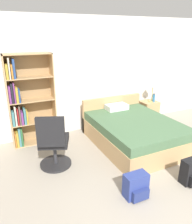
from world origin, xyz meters
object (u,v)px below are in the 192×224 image
Objects in this scene: bed at (132,131)px; backpack_black at (191,172)px; backpack_blue at (136,186)px; table_lamp at (153,85)px; bookshelf at (25,102)px; nightstand at (148,112)px; water_bottle at (154,98)px; office_chair at (54,144)px.

backpack_black is at bearing -87.72° from bed.
bed reaches higher than backpack_blue.
backpack_blue is (-1.99, -2.19, -0.82)m from table_lamp.
bookshelf is at bearing 177.38° from table_lamp.
table_lamp is (3.10, -0.14, 0.08)m from bookshelf.
table_lamp reaches higher than bed.
nightstand is 0.71m from table_lamp.
water_bottle is (3.10, -0.21, -0.24)m from bookshelf.
bed is at bearing 57.86° from backpack_blue.
bookshelf reaches higher than water_bottle.
bookshelf is at bearing 130.02° from backpack_black.
water_bottle is 0.62× the size of backpack_blue.
backpack_blue is at bearing -133.15° from water_bottle.
bed is 8.88× the size of water_bottle.
nightstand is 2.53m from backpack_black.
nightstand is at bearing 20.13° from office_chair.
nightstand reaches higher than backpack_blue.
bookshelf is 1.83× the size of office_chair.
bookshelf is 3.11m from nightstand.
backpack_black is (1.80, -1.31, -0.27)m from office_chair.
nightstand is 2.95m from backpack_blue.
backpack_blue is at bearing -54.30° from office_chair.
nightstand is 1.57× the size of backpack_blue.
water_bottle is at bearing -3.93° from bookshelf.
bookshelf is 8.31× the size of water_bottle.
table_lamp reaches higher than water_bottle.
backpack_black is 1.12× the size of backpack_blue.
water_bottle is at bearing 33.03° from bed.
bed is at bearing -146.97° from water_bottle.
table_lamp is 2.65m from backpack_black.
office_chair is at bearing -162.05° from water_bottle.
bookshelf is 2.69m from backpack_blue.
backpack_black is 0.95m from backpack_blue.
water_bottle is at bearing -89.30° from table_lamp.
bed is at bearing 92.28° from backpack_black.
table_lamp reaches higher than nightstand.
bookshelf is 3.38× the size of table_lamp.
bookshelf reaches higher than backpack_blue.
water_bottle is at bearing 64.82° from backpack_black.
office_chair is 2.98m from nightstand.
table_lamp is at bearing 90.70° from water_bottle.
nightstand is at bearing 49.01° from backpack_blue.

